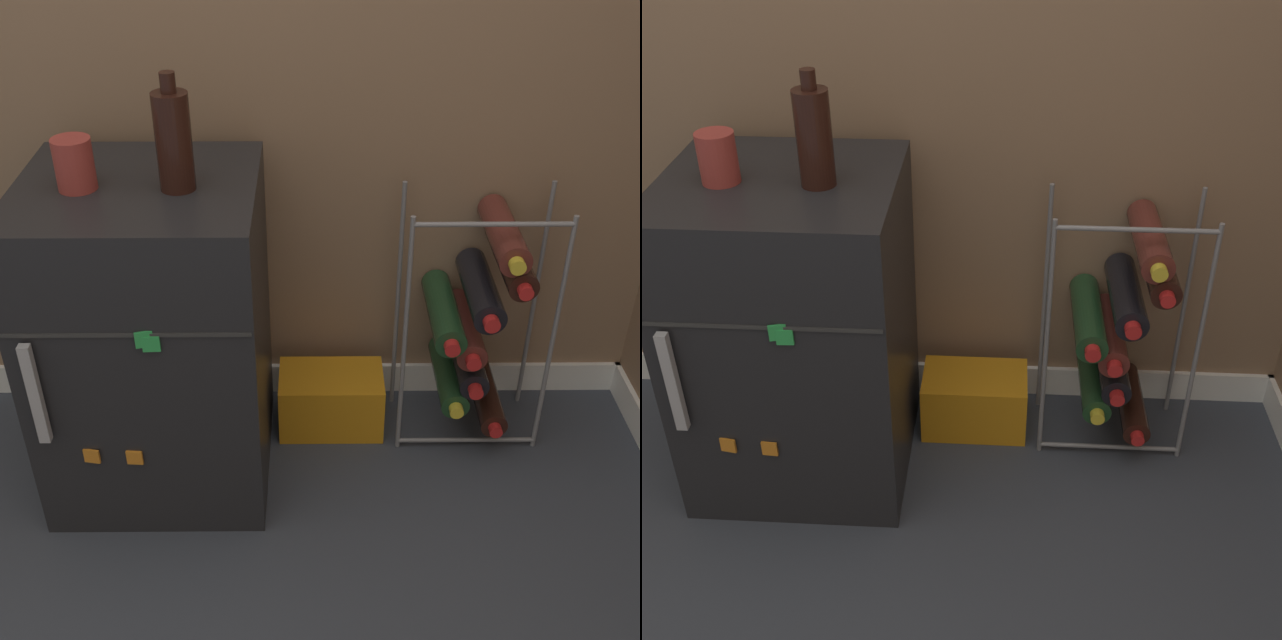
# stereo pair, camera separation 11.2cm
# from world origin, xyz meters

# --- Properties ---
(ground_plane) EXTENTS (14.00, 14.00, 0.00)m
(ground_plane) POSITION_xyz_m (0.00, 0.00, 0.00)
(ground_plane) COLOR #333842
(mini_fridge) EXTENTS (0.51, 0.52, 0.79)m
(mini_fridge) POSITION_xyz_m (-0.47, 0.34, 0.39)
(mini_fridge) COLOR black
(mini_fridge) RESTS_ON ground_plane
(wine_rack) EXTENTS (0.38, 0.33, 0.68)m
(wine_rack) POSITION_xyz_m (0.32, 0.48, 0.35)
(wine_rack) COLOR slate
(wine_rack) RESTS_ON ground_plane
(soda_box) EXTENTS (0.28, 0.17, 0.17)m
(soda_box) POSITION_xyz_m (-0.05, 0.49, 0.08)
(soda_box) COLOR orange
(soda_box) RESTS_ON ground_plane
(fridge_top_cup) EXTENTS (0.08, 0.08, 0.11)m
(fridge_top_cup) POSITION_xyz_m (-0.58, 0.32, 0.84)
(fridge_top_cup) COLOR maroon
(fridge_top_cup) RESTS_ON mini_fridge
(fridge_top_bottle) EXTENTS (0.07, 0.07, 0.24)m
(fridge_top_bottle) POSITION_xyz_m (-0.37, 0.32, 0.89)
(fridge_top_bottle) COLOR black
(fridge_top_bottle) RESTS_ON mini_fridge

